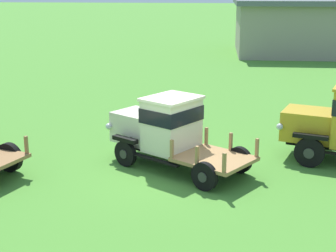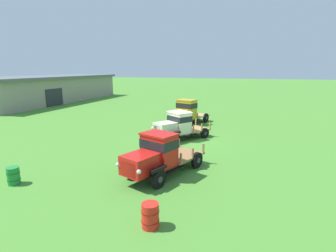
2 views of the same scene
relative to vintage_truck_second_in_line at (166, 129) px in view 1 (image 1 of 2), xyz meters
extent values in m
plane|color=#47842D|center=(0.09, -0.56, -1.10)|extent=(240.00, 240.00, 0.00)
cylinder|color=black|center=(-4.42, -0.96, -0.68)|extent=(0.86, 0.47, 0.85)
cylinder|color=#2D2D2D|center=(-4.38, -0.86, -0.68)|extent=(0.29, 0.13, 0.30)
cube|color=olive|center=(-3.77, -1.24, -0.19)|extent=(0.10, 0.10, 0.49)
cylinder|color=black|center=(-1.18, -0.20, -0.72)|extent=(0.72, 0.57, 0.77)
cylinder|color=#2D2D2D|center=(-1.24, -0.28, -0.72)|extent=(0.24, 0.18, 0.27)
cylinder|color=black|center=(-0.23, 1.18, -0.72)|extent=(0.72, 0.57, 0.77)
cylinder|color=#2D2D2D|center=(-0.17, 1.26, -0.72)|extent=(0.24, 0.18, 0.27)
cylinder|color=black|center=(1.18, -1.84, -0.72)|extent=(0.72, 0.57, 0.77)
cylinder|color=#2D2D2D|center=(1.13, -1.92, -0.72)|extent=(0.24, 0.18, 0.27)
cylinder|color=black|center=(2.14, -0.46, -0.72)|extent=(0.72, 0.57, 0.77)
cylinder|color=#2D2D2D|center=(2.20, -0.38, -0.72)|extent=(0.24, 0.18, 0.27)
cube|color=black|center=(0.37, -0.26, -0.64)|extent=(3.91, 3.10, 0.12)
cube|color=beige|center=(-0.88, 0.61, -0.12)|extent=(1.84, 1.77, 0.92)
cube|color=silver|center=(-1.44, 0.99, -0.17)|extent=(0.58, 0.80, 0.69)
sphere|color=silver|center=(-1.80, 0.48, -0.10)|extent=(0.20, 0.20, 0.20)
sphere|color=silver|center=(-1.09, 1.52, -0.10)|extent=(0.20, 0.20, 0.20)
cube|color=black|center=(-1.18, -0.20, -0.28)|extent=(0.84, 0.67, 0.12)
cube|color=black|center=(-0.23, 1.18, -0.28)|extent=(0.84, 0.67, 0.12)
cube|color=beige|center=(0.18, -0.12, 0.17)|extent=(1.79, 1.87, 1.49)
cube|color=black|center=(0.18, -0.12, 0.50)|extent=(1.84, 1.92, 0.42)
cube|color=beige|center=(0.18, -0.12, 0.96)|extent=(1.92, 1.99, 0.08)
cube|color=black|center=(-0.20, -0.86, -0.66)|extent=(1.40, 1.03, 0.05)
cube|color=black|center=(0.74, 0.49, -0.66)|extent=(1.40, 1.03, 0.05)
cube|color=#9E7547|center=(1.43, -0.99, -0.53)|extent=(2.52, 2.47, 0.10)
cube|color=#9E7547|center=(0.27, -1.16, -0.22)|extent=(0.11, 0.11, 0.52)
cube|color=#9E7547|center=(1.18, 0.16, -0.22)|extent=(0.11, 0.11, 0.52)
cube|color=#9E7547|center=(0.97, -1.65, -0.22)|extent=(0.11, 0.11, 0.52)
cube|color=#9E7547|center=(1.88, -0.33, -0.22)|extent=(0.11, 0.11, 0.52)
cube|color=#9E7547|center=(1.68, -2.13, -0.22)|extent=(0.11, 0.11, 0.52)
cube|color=#9E7547|center=(2.59, -0.82, -0.22)|extent=(0.11, 0.11, 0.52)
cylinder|color=black|center=(4.20, 0.21, -0.66)|extent=(0.88, 0.44, 0.88)
cylinder|color=#2D2D2D|center=(4.17, 0.12, -0.66)|extent=(0.30, 0.13, 0.31)
cylinder|color=black|center=(4.83, 1.98, -0.66)|extent=(0.88, 0.44, 0.88)
cylinder|color=#2D2D2D|center=(4.86, 2.07, -0.66)|extent=(0.30, 0.13, 0.31)
cube|color=gold|center=(4.30, 1.17, -0.07)|extent=(1.87, 1.75, 0.90)
cube|color=silver|center=(3.62, 1.42, -0.11)|extent=(0.40, 1.00, 0.67)
sphere|color=silver|center=(3.37, 0.75, -0.05)|extent=(0.20, 0.20, 0.20)
sphere|color=silver|center=(3.84, 2.08, -0.05)|extent=(0.20, 0.20, 0.20)
cube|color=black|center=(4.20, 0.21, -0.17)|extent=(1.03, 0.53, 0.12)
cube|color=black|center=(4.83, 1.98, -0.17)|extent=(1.03, 0.53, 0.12)
camera|label=1|loc=(1.40, -14.39, 4.17)|focal=55.00mm
camera|label=2|loc=(-18.04, -5.35, 4.11)|focal=28.00mm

